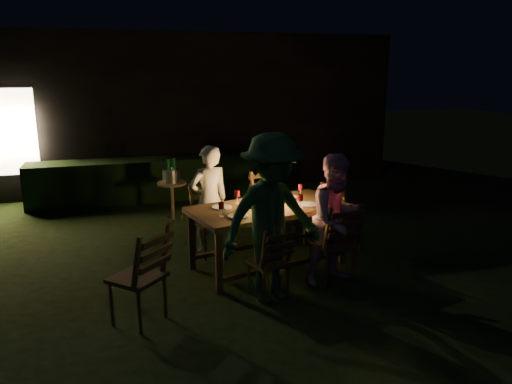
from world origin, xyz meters
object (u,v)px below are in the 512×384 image
object	(u,v)px
chair_end	(342,229)
person_opp_left	(272,219)
chair_near_right	(333,256)
chair_far_left	(212,232)
bottle_bucket_a	(169,173)
lantern	(270,193)
chair_near_left	(269,274)
chair_far_right	(273,220)
ice_bucket	(171,176)
person_house_side	(209,200)
side_table	(172,187)
chair_spare	(140,293)
bottle_bucket_b	(174,172)
person_opp_right	(337,220)
bottle_table	(251,198)
dining_table	(268,212)

from	to	relation	value
chair_end	person_opp_left	xyz separation A→B (m)	(-1.44, -1.19, 0.63)
chair_near_right	chair_far_left	xyz separation A→B (m)	(-1.24, 1.29, -0.01)
person_opp_left	bottle_bucket_a	size ratio (longest dim) A/B	5.86
chair_end	lantern	world-z (taller)	lantern
chair_near_left	chair_far_right	bearing A→B (deg)	54.51
lantern	ice_bucket	world-z (taller)	lantern
person_house_side	side_table	bearing A→B (deg)	-92.89
chair_spare	chair_near_left	bearing A→B (deg)	-37.86
bottle_bucket_a	bottle_bucket_b	xyz separation A→B (m)	(0.10, 0.08, 0.00)
chair_near_right	chair_end	xyz separation A→B (m)	(0.58, 0.93, -0.01)
chair_end	ice_bucket	world-z (taller)	chair_end
chair_near_left	ice_bucket	distance (m)	3.33
person_house_side	person_opp_right	distance (m)	1.87
bottle_table	ice_bucket	world-z (taller)	bottle_table
chair_spare	lantern	world-z (taller)	lantern
person_opp_right	dining_table	bearing A→B (deg)	118.76
chair_near_right	person_opp_left	distance (m)	1.10
person_opp_left	ice_bucket	bearing A→B (deg)	88.53
dining_table	ice_bucket	world-z (taller)	ice_bucket
chair_far_left	bottle_bucket_a	size ratio (longest dim) A/B	3.18
chair_far_left	person_house_side	size ratio (longest dim) A/B	0.67
lantern	bottle_table	world-z (taller)	lantern
ice_bucket	bottle_bucket_b	distance (m)	0.08
person_house_side	bottle_bucket_a	size ratio (longest dim) A/B	4.74
chair_near_right	person_house_side	xyz separation A→B (m)	(-1.25, 1.34, 0.45)
bottle_bucket_a	lantern	bearing A→B (deg)	-65.49
chair_far_right	bottle_table	distance (m)	1.28
chair_far_right	chair_end	size ratio (longest dim) A/B	1.08
chair_near_left	chair_near_right	bearing A→B (deg)	-2.78
chair_near_right	bottle_bucket_b	xyz separation A→B (m)	(-1.51, 3.05, 0.50)
person_opp_left	lantern	bearing A→B (deg)	60.11
chair_far_left	side_table	size ratio (longest dim) A/B	1.55
lantern	bottle_bucket_a	xyz separation A→B (m)	(-1.03, 2.27, -0.16)
chair_far_left	person_opp_left	distance (m)	1.71
bottle_table	bottle_bucket_a	distance (m)	2.51
bottle_table	bottle_bucket_a	xyz separation A→B (m)	(-0.75, 2.39, -0.14)
dining_table	side_table	size ratio (longest dim) A/B	3.25
bottle_table	person_house_side	bearing A→B (deg)	117.30
chair_near_right	person_opp_right	world-z (taller)	person_opp_right
chair_far_right	chair_end	world-z (taller)	chair_far_right
chair_near_left	bottle_bucket_b	bearing A→B (deg)	84.94
person_house_side	bottle_table	xyz separation A→B (m)	(0.39, -0.75, 0.20)
bottle_bucket_b	person_opp_right	bearing A→B (deg)	-63.77
bottle_table	bottle_bucket_b	world-z (taller)	bottle_table
ice_bucket	chair_spare	bearing A→B (deg)	-102.29
dining_table	chair_spare	distance (m)	2.03
chair_end	ice_bucket	xyz separation A→B (m)	(-2.14, 2.08, 0.46)
dining_table	person_house_side	bearing A→B (deg)	118.76
chair_near_right	chair_spare	xyz separation A→B (m)	(-2.31, -0.40, 0.01)
bottle_bucket_a	chair_far_right	bearing A→B (deg)	-47.06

